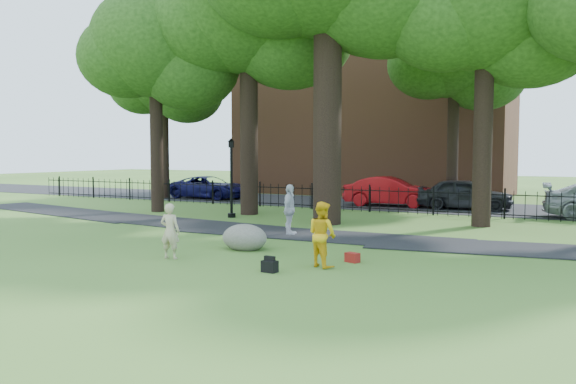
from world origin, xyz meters
The scene contains 16 objects.
ground centered at (0.00, 0.00, 0.00)m, with size 120.00×120.00×0.00m, color #395E20.
footpath centered at (1.00, 3.90, 0.00)m, with size 36.00×2.60×0.03m, color black.
street centered at (0.00, 16.00, 0.00)m, with size 80.00×7.00×0.02m, color black.
iron_fence centered at (0.00, 12.00, 0.60)m, with size 44.00×0.04×1.20m.
brick_building centered at (-4.00, 24.00, 6.00)m, with size 18.00×8.00×12.00m, color brown.
tree_row centered at (0.52, 8.40, 8.15)m, with size 26.82×7.96×12.42m.
woman centered at (-0.72, -1.63, 0.74)m, with size 0.54×0.35×1.48m, color tan.
man centered at (3.26, -0.73, 0.80)m, with size 0.78×0.61×1.61m, color gold.
pedestrian centered at (0.08, 3.64, 0.86)m, with size 1.01×0.42×1.72m, color silver.
boulder centered at (0.25, 0.50, 0.40)m, with size 1.37×1.03×0.80m, color slate.
lamppost centered at (-4.53, 7.08, 1.68)m, with size 0.34×0.34×3.42m.
backpack centered at (2.43, -1.87, 0.14)m, with size 0.36×0.23×0.27m, color black.
red_bag centered at (3.71, 0.16, 0.12)m, with size 0.35×0.22×0.24m, color maroon.
red_sedan centered at (0.03, 15.15, 0.77)m, with size 1.64×4.70×1.55m, color #A80C11.
navy_van centered at (-11.29, 14.88, 0.68)m, with size 2.27×4.92×1.37m, color #0E0D43.
grey_car centered at (3.80, 15.21, 0.77)m, with size 1.82×4.52×1.54m, color black.
Camera 1 is at (8.81, -13.16, 2.79)m, focal length 35.00 mm.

